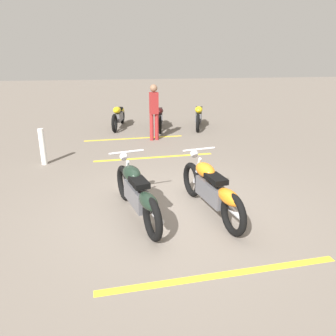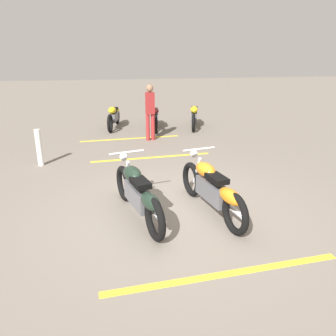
{
  "view_description": "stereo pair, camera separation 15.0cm",
  "coord_description": "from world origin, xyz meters",
  "px_view_note": "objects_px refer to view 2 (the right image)",
  "views": [
    {
      "loc": [
        -5.22,
        0.93,
        2.67
      ],
      "look_at": [
        0.46,
        0.0,
        0.65
      ],
      "focal_mm": 35.41,
      "sensor_mm": 36.0,
      "label": 1
    },
    {
      "loc": [
        -5.19,
        1.07,
        2.67
      ],
      "look_at": [
        0.46,
        0.0,
        0.65
      ],
      "focal_mm": 35.41,
      "sensor_mm": 36.0,
      "label": 2
    }
  ],
  "objects_px": {
    "motorcycle_bright_foreground": "(213,189)",
    "bollard_post": "(39,148)",
    "bystander_near_row": "(150,110)",
    "motorcycle_row_left": "(155,116)",
    "motorcycle_dark_foreground": "(138,193)",
    "motorcycle_row_far_left": "(194,115)",
    "motorcycle_row_center": "(114,116)"
  },
  "relations": [
    {
      "from": "motorcycle_row_far_left",
      "to": "motorcycle_row_center",
      "type": "height_order",
      "value": "motorcycle_row_far_left"
    },
    {
      "from": "motorcycle_bright_foreground",
      "to": "motorcycle_row_far_left",
      "type": "distance_m",
      "value": 7.06
    },
    {
      "from": "motorcycle_row_left",
      "to": "bystander_near_row",
      "type": "distance_m",
      "value": 1.77
    },
    {
      "from": "motorcycle_bright_foreground",
      "to": "bollard_post",
      "type": "distance_m",
      "value": 4.71
    },
    {
      "from": "motorcycle_dark_foreground",
      "to": "motorcycle_row_center",
      "type": "bearing_deg",
      "value": -12.35
    },
    {
      "from": "bystander_near_row",
      "to": "bollard_post",
      "type": "height_order",
      "value": "bystander_near_row"
    },
    {
      "from": "motorcycle_dark_foreground",
      "to": "bollard_post",
      "type": "distance_m",
      "value": 3.87
    },
    {
      "from": "motorcycle_row_far_left",
      "to": "motorcycle_row_center",
      "type": "bearing_deg",
      "value": -82.22
    },
    {
      "from": "motorcycle_row_far_left",
      "to": "motorcycle_row_left",
      "type": "bearing_deg",
      "value": -74.23
    },
    {
      "from": "motorcycle_bright_foreground",
      "to": "bollard_post",
      "type": "bearing_deg",
      "value": 34.97
    },
    {
      "from": "bystander_near_row",
      "to": "motorcycle_bright_foreground",
      "type": "bearing_deg",
      "value": 171.7
    },
    {
      "from": "motorcycle_dark_foreground",
      "to": "motorcycle_row_left",
      "type": "distance_m",
      "value": 6.99
    },
    {
      "from": "motorcycle_row_left",
      "to": "bollard_post",
      "type": "distance_m",
      "value": 4.98
    },
    {
      "from": "motorcycle_dark_foreground",
      "to": "motorcycle_row_left",
      "type": "relative_size",
      "value": 1.02
    },
    {
      "from": "motorcycle_row_far_left",
      "to": "bollard_post",
      "type": "distance_m",
      "value": 6.08
    },
    {
      "from": "motorcycle_row_left",
      "to": "bystander_near_row",
      "type": "xyz_separation_m",
      "value": [
        -1.65,
        0.39,
        0.53
      ]
    },
    {
      "from": "motorcycle_bright_foreground",
      "to": "bystander_near_row",
      "type": "xyz_separation_m",
      "value": [
        5.26,
        0.34,
        0.51
      ]
    },
    {
      "from": "motorcycle_row_left",
      "to": "bollard_post",
      "type": "relative_size",
      "value": 2.37
    },
    {
      "from": "motorcycle_row_far_left",
      "to": "bystander_near_row",
      "type": "bearing_deg",
      "value": -32.48
    },
    {
      "from": "motorcycle_dark_foreground",
      "to": "motorcycle_row_left",
      "type": "bearing_deg",
      "value": -24.35
    },
    {
      "from": "motorcycle_row_left",
      "to": "motorcycle_row_center",
      "type": "relative_size",
      "value": 1.02
    },
    {
      "from": "motorcycle_row_far_left",
      "to": "motorcycle_row_center",
      "type": "distance_m",
      "value": 2.97
    },
    {
      "from": "motorcycle_bright_foreground",
      "to": "motorcycle_row_left",
      "type": "height_order",
      "value": "motorcycle_bright_foreground"
    },
    {
      "from": "motorcycle_row_center",
      "to": "bystander_near_row",
      "type": "height_order",
      "value": "bystander_near_row"
    },
    {
      "from": "motorcycle_bright_foreground",
      "to": "motorcycle_row_center",
      "type": "relative_size",
      "value": 1.04
    },
    {
      "from": "motorcycle_dark_foreground",
      "to": "motorcycle_row_center",
      "type": "height_order",
      "value": "motorcycle_dark_foreground"
    },
    {
      "from": "motorcycle_row_left",
      "to": "bollard_post",
      "type": "height_order",
      "value": "bollard_post"
    },
    {
      "from": "motorcycle_bright_foreground",
      "to": "motorcycle_dark_foreground",
      "type": "xyz_separation_m",
      "value": [
        0.05,
        1.27,
        0.0
      ]
    },
    {
      "from": "motorcycle_row_far_left",
      "to": "motorcycle_row_left",
      "type": "distance_m",
      "value": 1.48
    },
    {
      "from": "motorcycle_dark_foreground",
      "to": "motorcycle_row_left",
      "type": "height_order",
      "value": "motorcycle_dark_foreground"
    },
    {
      "from": "motorcycle_dark_foreground",
      "to": "motorcycle_row_far_left",
      "type": "xyz_separation_m",
      "value": [
        6.85,
        -2.79,
        -0.02
      ]
    },
    {
      "from": "motorcycle_dark_foreground",
      "to": "bystander_near_row",
      "type": "bearing_deg",
      "value": -23.55
    }
  ]
}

